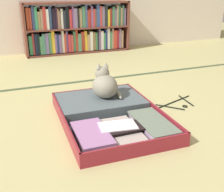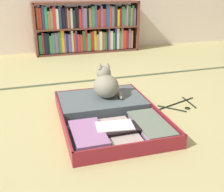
% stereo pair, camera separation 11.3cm
% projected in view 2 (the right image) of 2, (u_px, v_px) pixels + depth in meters
% --- Properties ---
extents(ground_plane, '(10.00, 10.00, 0.00)m').
position_uv_depth(ground_plane, '(93.00, 124.00, 1.91)').
color(ground_plane, tan).
extents(tatami_border, '(4.80, 0.05, 0.00)m').
position_uv_depth(tatami_border, '(70.00, 83.00, 2.73)').
color(tatami_border, '#3D4C31').
rests_on(tatami_border, ground_plane).
extents(bookshelf, '(1.47, 0.28, 0.69)m').
position_uv_depth(bookshelf, '(87.00, 28.00, 3.91)').
color(bookshelf, brown).
rests_on(bookshelf, ground_plane).
extents(open_suitcase, '(0.69, 0.95, 0.09)m').
position_uv_depth(open_suitcase, '(108.00, 113.00, 1.98)').
color(open_suitcase, maroon).
rests_on(open_suitcase, ground_plane).
extents(black_cat, '(0.23, 0.23, 0.26)m').
position_uv_depth(black_cat, '(106.00, 84.00, 2.10)').
color(black_cat, gray).
rests_on(black_cat, open_suitcase).
extents(clothes_hanger, '(0.40, 0.27, 0.01)m').
position_uv_depth(clothes_hanger, '(180.00, 105.00, 2.20)').
color(clothes_hanger, black).
rests_on(clothes_hanger, ground_plane).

